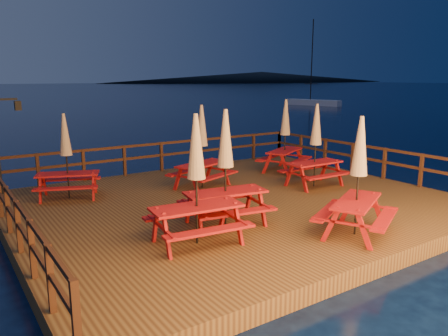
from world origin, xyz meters
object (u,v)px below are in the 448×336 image
at_px(sailboat, 313,103).
at_px(picnic_table_0, 225,166).
at_px(picnic_table_1, 196,178).
at_px(picnic_table_2, 202,145).
at_px(lamp_post, 1,135).

xyz_separation_m(sailboat, picnic_table_0, (-38.24, -35.15, 1.46)).
relative_size(picnic_table_1, picnic_table_2, 1.05).
bearing_deg(picnic_table_1, sailboat, 48.84).
xyz_separation_m(picnic_table_0, picnic_table_1, (-1.18, -0.67, -0.00)).
bearing_deg(picnic_table_2, sailboat, 21.62).
bearing_deg(picnic_table_1, picnic_table_2, 64.28).
height_order(sailboat, picnic_table_0, sailboat).
height_order(sailboat, picnic_table_2, sailboat).
relative_size(sailboat, picnic_table_2, 4.39).
height_order(sailboat, picnic_table_1, sailboat).
bearing_deg(sailboat, lamp_post, -161.40).
height_order(lamp_post, sailboat, sailboat).
xyz_separation_m(sailboat, picnic_table_2, (-36.85, -31.75, 1.39)).
bearing_deg(lamp_post, picnic_table_1, -67.78).
xyz_separation_m(picnic_table_0, picnic_table_2, (1.39, 3.40, -0.07)).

